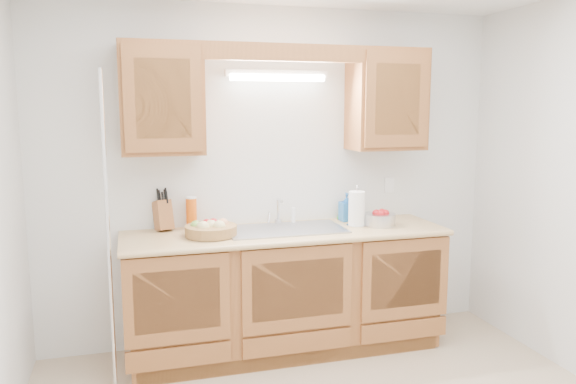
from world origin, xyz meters
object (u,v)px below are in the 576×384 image
object	(u,v)px
fruit_basket	(211,229)
paper_towel	(357,209)
knife_block	(163,215)
apple_bowl	(380,219)

from	to	relation	value
fruit_basket	paper_towel	size ratio (longest dim) A/B	1.45
knife_block	apple_bowl	xyz separation A→B (m)	(1.55, -0.29, -0.06)
knife_block	paper_towel	xyz separation A→B (m)	(1.38, -0.26, 0.02)
fruit_basket	apple_bowl	world-z (taller)	apple_bowl
fruit_basket	apple_bowl	bearing A→B (deg)	-0.32
fruit_basket	paper_towel	distance (m)	1.08
fruit_basket	knife_block	bearing A→B (deg)	137.14
paper_towel	knife_block	bearing A→B (deg)	169.49
fruit_basket	knife_block	world-z (taller)	knife_block
knife_block	apple_bowl	distance (m)	1.58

